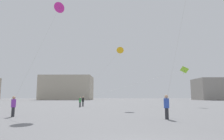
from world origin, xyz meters
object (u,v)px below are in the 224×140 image
at_px(person_in_black, 83,101).
at_px(person_in_purple, 13,105).
at_px(person_in_blue, 167,106).
at_px(building_centre_hall, 67,88).
at_px(kite_amber_diamond, 120,51).
at_px(kite_magenta_diamond, 59,8).
at_px(building_right_hall, 222,89).
at_px(kite_lime_delta, 182,70).
at_px(person_in_green, 80,101).

relative_size(person_in_black, person_in_purple, 0.97).
bearing_deg(person_in_blue, building_centre_hall, 13.49).
height_order(kite_amber_diamond, kite_magenta_diamond, kite_magenta_diamond).
bearing_deg(person_in_purple, person_in_blue, -22.61).
xyz_separation_m(person_in_blue, person_in_purple, (-12.58, 2.47, -0.06)).
relative_size(person_in_black, building_right_hall, 0.07).
bearing_deg(kite_lime_delta, building_right_hall, 52.63).
bearing_deg(building_centre_hall, person_in_black, -77.72).
bearing_deg(person_in_green, kite_lime_delta, 15.31).
xyz_separation_m(person_in_green, building_right_hall, (57.94, 54.05, 3.92)).
relative_size(kite_amber_diamond, kite_magenta_diamond, 0.66).
xyz_separation_m(kite_amber_diamond, kite_magenta_diamond, (-7.94, -5.53, 3.98)).
height_order(kite_magenta_diamond, building_centre_hall, kite_magenta_diamond).
bearing_deg(person_in_blue, person_in_black, 21.44).
bearing_deg(kite_lime_delta, person_in_purple, -143.50).
height_order(person_in_purple, kite_lime_delta, kite_lime_delta).
xyz_separation_m(kite_lime_delta, building_centre_hall, (-31.74, 66.79, -0.36)).
height_order(person_in_black, building_centre_hall, building_centre_hall).
xyz_separation_m(person_in_green, kite_amber_diamond, (6.17, -3.67, 7.63)).
bearing_deg(kite_magenta_diamond, person_in_purple, -112.37).
bearing_deg(kite_lime_delta, building_centre_hall, 115.42).
height_order(kite_magenta_diamond, building_right_hall, kite_magenta_diamond).
bearing_deg(kite_lime_delta, kite_amber_diamond, -156.57).
xyz_separation_m(person_in_black, person_in_purple, (-4.28, -17.31, 0.03)).
height_order(person_in_green, kite_magenta_diamond, kite_magenta_diamond).
distance_m(kite_lime_delta, building_centre_hall, 73.94).
bearing_deg(building_centre_hall, person_in_purple, -83.12).
height_order(kite_lime_delta, kite_amber_diamond, kite_amber_diamond).
xyz_separation_m(kite_amber_diamond, building_centre_hall, (-20.23, 71.77, -2.65)).
bearing_deg(person_in_blue, person_in_purple, 77.57).
bearing_deg(person_in_blue, kite_amber_diamond, 8.48).
bearing_deg(kite_magenta_diamond, kite_amber_diamond, 34.86).
distance_m(person_in_blue, kite_magenta_diamond, 17.40).
xyz_separation_m(kite_magenta_diamond, building_right_hall, (59.71, 63.24, -7.68)).
distance_m(person_in_purple, building_right_hall, 92.71).
bearing_deg(building_right_hall, building_centre_hall, 168.95).
bearing_deg(kite_amber_diamond, person_in_black, 133.79).
distance_m(person_in_purple, kite_amber_diamond, 16.89).
bearing_deg(person_in_blue, kite_magenta_diamond, 50.66).
bearing_deg(building_centre_hall, kite_amber_diamond, -74.26).
distance_m(person_in_black, kite_amber_diamond, 11.49).
height_order(person_in_black, building_right_hall, building_right_hall).
relative_size(person_in_blue, kite_amber_diamond, 0.24).
bearing_deg(person_in_purple, building_centre_hall, 85.37).
height_order(person_in_blue, building_centre_hall, building_centre_hall).
xyz_separation_m(kite_lime_delta, kite_amber_diamond, (-11.51, -4.99, 2.29)).
distance_m(person_in_green, person_in_blue, 19.22).
bearing_deg(person_in_black, person_in_blue, -35.94).
height_order(person_in_black, kite_magenta_diamond, kite_magenta_diamond).
bearing_deg(kite_lime_delta, person_in_blue, -116.28).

